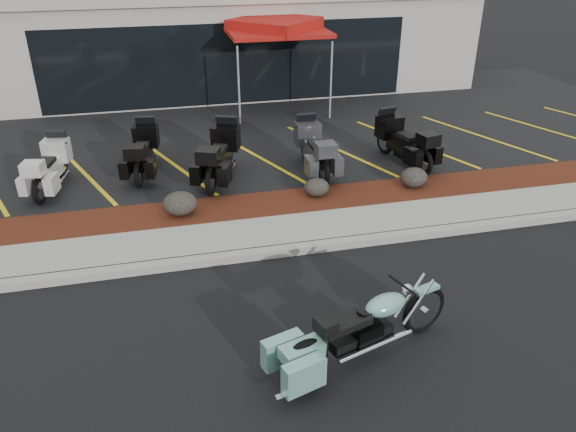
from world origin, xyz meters
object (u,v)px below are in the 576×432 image
object	(u,v)px
traffic_cone	(226,121)
popup_canopy	(275,27)
touring_white	(59,154)
hero_cruiser	(424,303)

from	to	relation	value
traffic_cone	popup_canopy	xyz separation A→B (m)	(1.89, 1.72, 2.37)
touring_white	popup_canopy	bearing A→B (deg)	-43.19
hero_cruiser	touring_white	distance (m)	9.37
hero_cruiser	traffic_cone	xyz separation A→B (m)	(-1.62, 9.89, -0.16)
traffic_cone	hero_cruiser	bearing A→B (deg)	-80.68
touring_white	popup_canopy	distance (m)	7.88
touring_white	popup_canopy	world-z (taller)	popup_canopy
touring_white	traffic_cone	xyz separation A→B (m)	(4.34, 2.67, -0.37)
hero_cruiser	touring_white	world-z (taller)	touring_white
hero_cruiser	popup_canopy	size ratio (longest dim) A/B	0.75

